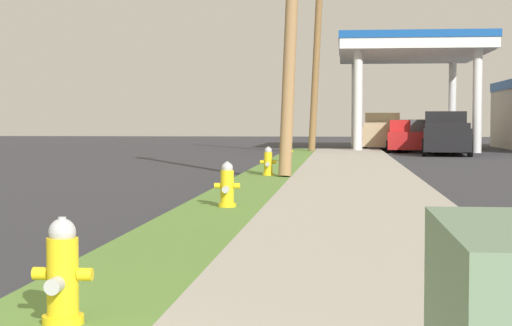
{
  "coord_description": "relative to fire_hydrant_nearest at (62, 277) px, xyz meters",
  "views": [
    {
      "loc": [
        2.7,
        -3.3,
        1.53
      ],
      "look_at": [
        1.14,
        11.91,
        0.77
      ],
      "focal_mm": 59.47,
      "sensor_mm": 36.0,
      "label": 1
    }
  ],
  "objects": [
    {
      "name": "fire_hydrant_nearest",
      "position": [
        0.0,
        0.0,
        0.0
      ],
      "size": [
        0.42,
        0.38,
        0.74
      ],
      "color": "yellow",
      "rests_on": "grass_verge"
    },
    {
      "name": "fire_hydrant_fourth",
      "position": [
        -0.0,
        23.86,
        0.0
      ],
      "size": [
        0.42,
        0.37,
        0.74
      ],
      "color": "yellow",
      "rests_on": "grass_verge"
    },
    {
      "name": "fire_hydrant_third",
      "position": [
        0.02,
        16.13,
        0.0
      ],
      "size": [
        0.42,
        0.37,
        0.74
      ],
      "color": "yellow",
      "rests_on": "grass_verge"
    },
    {
      "name": "fire_hydrant_second",
      "position": [
        0.05,
        8.05,
        0.0
      ],
      "size": [
        0.42,
        0.38,
        0.74
      ],
      "color": "yellow",
      "rests_on": "grass_verge"
    },
    {
      "name": "truck_tan_at_forecourt",
      "position": [
        4.06,
        40.4,
        0.47
      ],
      "size": [
        2.36,
        5.49,
        1.97
      ],
      "color": "tan",
      "rests_on": "ground"
    },
    {
      "name": "utility_pole_background",
      "position": [
        0.72,
        34.25,
        4.64
      ],
      "size": [
        1.33,
        0.83,
        9.75
      ],
      "color": "olive",
      "rests_on": "grass_verge"
    },
    {
      "name": "car_white_by_far_pump",
      "position": [
        7.36,
        43.78,
        0.28
      ],
      "size": [
        2.2,
        4.61,
        1.57
      ],
      "color": "white",
      "rests_on": "ground"
    },
    {
      "name": "truck_black_on_apron",
      "position": [
        6.59,
        33.44,
        0.47
      ],
      "size": [
        2.56,
        5.56,
        1.97
      ],
      "color": "black",
      "rests_on": "ground"
    },
    {
      "name": "utility_pole_midground",
      "position": [
        0.61,
        16.18,
        3.97
      ],
      "size": [
        0.69,
        1.95,
        8.42
      ],
      "color": "#937047",
      "rests_on": "grass_verge"
    },
    {
      "name": "car_red_by_near_pump",
      "position": [
        5.04,
        36.78,
        0.28
      ],
      "size": [
        2.09,
        4.57,
        1.57
      ],
      "color": "red",
      "rests_on": "ground"
    }
  ]
}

